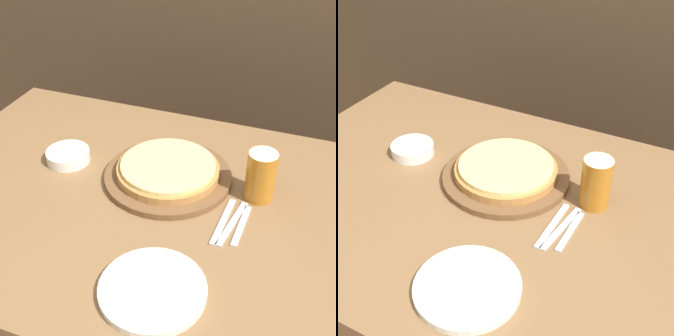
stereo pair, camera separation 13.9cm
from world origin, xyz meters
TOP-DOWN VIEW (x-y plane):
  - dining_table at (0.00, 0.00)m, footprint 1.56×1.02m
  - pizza_on_board at (-0.04, 0.11)m, footprint 0.38×0.38m
  - beer_glass at (0.24, 0.12)m, footprint 0.08×0.08m
  - dinner_plate at (0.08, -0.30)m, footprint 0.25×0.25m
  - side_bowl at (-0.37, 0.09)m, footprint 0.14×0.14m
  - fork at (0.17, -0.02)m, footprint 0.02×0.19m
  - dinner_knife at (0.20, -0.02)m, footprint 0.04×0.19m
  - spoon at (0.22, -0.02)m, footprint 0.02×0.17m

SIDE VIEW (x-z plane):
  - dining_table at x=0.00m, z-range 0.00..0.72m
  - fork at x=0.17m, z-range 0.72..0.73m
  - dinner_knife at x=0.20m, z-range 0.72..0.73m
  - spoon at x=0.22m, z-range 0.72..0.73m
  - dinner_plate at x=0.08m, z-range 0.72..0.74m
  - side_bowl at x=-0.37m, z-range 0.72..0.76m
  - pizza_on_board at x=-0.04m, z-range 0.72..0.77m
  - beer_glass at x=0.24m, z-range 0.73..0.88m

